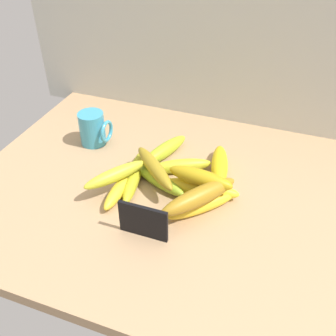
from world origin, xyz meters
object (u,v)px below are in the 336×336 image
object	(u,v)px
banana_0	(120,189)
banana_8	(116,175)
banana_1	(164,151)
banana_4	(157,178)
banana_6	(181,166)
banana_2	(135,175)
banana_5	(201,206)
banana_11	(154,168)
banana_3	(220,166)
banana_10	(200,178)
chalkboard_sign	(143,222)
banana_9	(199,196)
banana_7	(200,188)
coffee_mug	(93,129)

from	to	relation	value
banana_0	banana_8	xyz separation A→B (cm)	(-1.27, 0.89, 3.36)
banana_1	banana_4	world-z (taller)	banana_1
banana_0	banana_4	world-z (taller)	banana_4
banana_6	banana_8	distance (cm)	17.93
banana_2	banana_5	distance (cm)	19.69
banana_1	banana_11	distance (cm)	12.88
banana_0	banana_4	size ratio (longest dim) A/B	0.86
banana_3	banana_6	bearing A→B (deg)	-161.24
banana_10	banana_11	distance (cm)	11.89
banana_5	banana_8	bearing A→B (deg)	-179.72
banana_6	banana_11	size ratio (longest dim) A/B	0.88
chalkboard_sign	banana_6	xyz separation A→B (cm)	(0.35, 23.86, -2.02)
banana_1	banana_3	world-z (taller)	banana_3
chalkboard_sign	banana_11	xyz separation A→B (cm)	(-4.04, 16.56, 1.58)
banana_1	banana_9	bearing A→B (deg)	-50.59
chalkboard_sign	banana_5	world-z (taller)	chalkboard_sign
chalkboard_sign	banana_1	size ratio (longest dim) A/B	0.62
banana_5	banana_10	world-z (taller)	banana_10
banana_5	banana_10	distance (cm)	6.47
banana_6	banana_9	bearing A→B (deg)	-57.07
banana_0	banana_2	bearing A→B (deg)	77.70
banana_4	banana_2	bearing A→B (deg)	-173.47
chalkboard_sign	banana_6	bearing A→B (deg)	89.15
chalkboard_sign	banana_7	distance (cm)	18.61
banana_6	banana_9	size ratio (longest dim) A/B	0.80
banana_2	banana_6	bearing A→B (deg)	37.55
banana_6	banana_10	xyz separation A→B (cm)	(7.46, -8.09, 4.25)
coffee_mug	banana_7	distance (cm)	36.94
banana_4	banana_11	world-z (taller)	banana_11
banana_6	banana_0	bearing A→B (deg)	-129.49
banana_1	banana_2	distance (cm)	12.91
banana_2	banana_1	bearing A→B (deg)	74.83
chalkboard_sign	banana_11	bearing A→B (deg)	103.71
banana_1	banana_2	size ratio (longest dim) A/B	0.86
banana_1	banana_2	bearing A→B (deg)	-105.17
banana_2	banana_7	size ratio (longest dim) A/B	1.10
banana_1	banana_3	bearing A→B (deg)	-5.97
banana_6	banana_8	xyz separation A→B (cm)	(-12.37, -12.58, 3.20)
banana_2	banana_9	bearing A→B (deg)	-18.25
banana_10	banana_11	world-z (taller)	banana_10
banana_11	coffee_mug	bearing A→B (deg)	153.58
banana_2	banana_7	world-z (taller)	banana_7
chalkboard_sign	banana_3	size ratio (longest dim) A/B	0.64
banana_7	banana_8	world-z (taller)	banana_8
banana_0	banana_9	bearing A→B (deg)	-0.65
chalkboard_sign	banana_4	xyz separation A→B (cm)	(-3.63, 16.99, -2.01)
coffee_mug	banana_9	bearing A→B (deg)	-26.17
banana_0	banana_9	distance (cm)	20.34
banana_10	banana_11	size ratio (longest dim) A/B	0.85
banana_7	banana_9	distance (cm)	7.68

